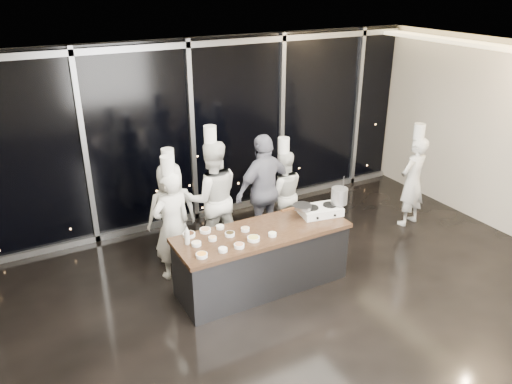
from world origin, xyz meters
TOP-DOWN VIEW (x-y plane):
  - ground at (0.00, 0.00)m, footprint 9.00×9.00m
  - room_shell at (0.18, 0.00)m, footprint 9.02×7.02m
  - window_wall at (0.00, 3.43)m, footprint 8.90×0.11m
  - demo_counter at (0.00, 0.90)m, footprint 2.46×0.86m
  - stove at (1.00, 0.94)m, footprint 0.65×0.46m
  - frying_pan at (0.70, 1.00)m, footprint 0.51×0.32m
  - stock_pot at (1.28, 0.88)m, footprint 0.28×0.28m
  - prep_bowls at (-0.60, 0.93)m, footprint 1.18×0.74m
  - squeeze_bottle at (-1.04, 1.05)m, footprint 0.07×0.07m
  - chef_far_left at (-1.00, 1.78)m, footprint 0.67×0.51m
  - chef_left at (-0.82, 2.28)m, footprint 0.80×0.55m
  - chef_center at (-0.18, 2.17)m, footprint 1.01×0.85m
  - guest at (0.66, 2.01)m, footprint 1.17×0.64m
  - chef_right at (1.08, 2.13)m, footprint 0.86×0.75m
  - chef_side at (3.27, 1.38)m, footprint 0.66×0.50m

SIDE VIEW (x-z plane):
  - ground at x=0.00m, z-range 0.00..0.00m
  - demo_counter at x=0.00m, z-range 0.00..0.90m
  - chef_right at x=1.08m, z-range -0.10..1.63m
  - chef_left at x=-0.82m, z-range -0.10..1.71m
  - chef_side at x=3.27m, z-range -0.09..1.76m
  - chef_far_left at x=-1.00m, z-range -0.09..1.79m
  - prep_bowls at x=-0.60m, z-range 0.90..0.95m
  - chef_center at x=-0.18m, z-range -0.11..1.98m
  - guest at x=0.66m, z-range 0.00..1.88m
  - stove at x=1.00m, z-range 0.89..1.03m
  - squeeze_bottle at x=-1.04m, z-range 0.89..1.14m
  - frying_pan at x=0.70m, z-range 1.04..1.09m
  - stock_pot at x=1.28m, z-range 1.04..1.28m
  - window_wall at x=0.00m, z-range 0.00..3.20m
  - room_shell at x=0.18m, z-range 0.64..3.85m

